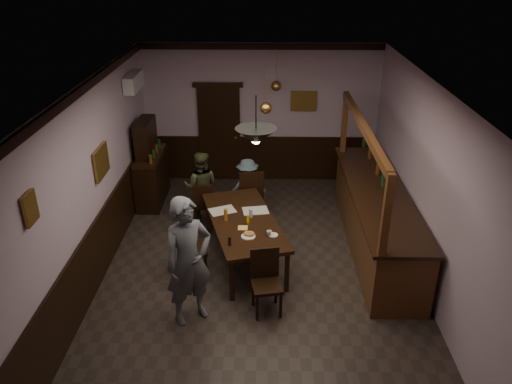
{
  "coord_description": "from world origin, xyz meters",
  "views": [
    {
      "loc": [
        0.08,
        -6.34,
        4.68
      ],
      "look_at": [
        -0.05,
        0.9,
        1.15
      ],
      "focal_mm": 35.0,
      "sensor_mm": 36.0,
      "label": 1
    }
  ],
  "objects_px": {
    "dining_table": "(243,223)",
    "chair_side": "(188,245)",
    "person_seated_left": "(201,187)",
    "coffee_cup": "(269,233)",
    "sideboard": "(151,169)",
    "chair_far_left": "(203,203)",
    "chair_near": "(266,278)",
    "person_standing": "(189,261)",
    "bar_counter": "(376,217)",
    "person_seated_right": "(248,187)",
    "pendant_brass_mid": "(266,108)",
    "pendant_brass_far": "(276,86)",
    "chair_far_right": "(251,193)",
    "pendant_iron": "(256,136)",
    "soda_can": "(248,220)"
  },
  "relations": [
    {
      "from": "chair_side",
      "to": "person_standing",
      "type": "height_order",
      "value": "person_standing"
    },
    {
      "from": "chair_side",
      "to": "pendant_brass_mid",
      "type": "bearing_deg",
      "value": -47.31
    },
    {
      "from": "chair_far_right",
      "to": "chair_near",
      "type": "bearing_deg",
      "value": 86.54
    },
    {
      "from": "chair_side",
      "to": "pendant_brass_far",
      "type": "xyz_separation_m",
      "value": [
        1.39,
        2.98,
        1.77
      ]
    },
    {
      "from": "chair_far_left",
      "to": "pendant_iron",
      "type": "xyz_separation_m",
      "value": [
        1.01,
        -1.88,
        1.97
      ]
    },
    {
      "from": "chair_far_left",
      "to": "person_seated_left",
      "type": "relative_size",
      "value": 0.64
    },
    {
      "from": "coffee_cup",
      "to": "pendant_iron",
      "type": "bearing_deg",
      "value": -141.88
    },
    {
      "from": "chair_far_left",
      "to": "chair_near",
      "type": "distance_m",
      "value": 2.64
    },
    {
      "from": "chair_side",
      "to": "person_standing",
      "type": "bearing_deg",
      "value": -179.37
    },
    {
      "from": "dining_table",
      "to": "bar_counter",
      "type": "height_order",
      "value": "bar_counter"
    },
    {
      "from": "bar_counter",
      "to": "person_seated_right",
      "type": "bearing_deg",
      "value": 152.64
    },
    {
      "from": "person_standing",
      "to": "sideboard",
      "type": "distance_m",
      "value": 3.87
    },
    {
      "from": "chair_far_right",
      "to": "person_standing",
      "type": "distance_m",
      "value": 2.95
    },
    {
      "from": "chair_far_right",
      "to": "chair_far_left",
      "type": "bearing_deg",
      "value": 5.18
    },
    {
      "from": "dining_table",
      "to": "chair_side",
      "type": "height_order",
      "value": "chair_side"
    },
    {
      "from": "chair_far_right",
      "to": "chair_near",
      "type": "relative_size",
      "value": 1.1
    },
    {
      "from": "chair_side",
      "to": "person_seated_right",
      "type": "xyz_separation_m",
      "value": [
        0.85,
        2.05,
        0.04
      ]
    },
    {
      "from": "dining_table",
      "to": "bar_counter",
      "type": "distance_m",
      "value": 2.29
    },
    {
      "from": "chair_far_right",
      "to": "person_seated_right",
      "type": "height_order",
      "value": "person_seated_right"
    },
    {
      "from": "pendant_iron",
      "to": "pendant_brass_far",
      "type": "bearing_deg",
      "value": 84.26
    },
    {
      "from": "person_seated_left",
      "to": "coffee_cup",
      "type": "relative_size",
      "value": 17.15
    },
    {
      "from": "chair_near",
      "to": "person_seated_right",
      "type": "height_order",
      "value": "person_seated_right"
    },
    {
      "from": "chair_far_left",
      "to": "chair_side",
      "type": "bearing_deg",
      "value": 78.37
    },
    {
      "from": "person_seated_left",
      "to": "pendant_brass_far",
      "type": "height_order",
      "value": "pendant_brass_far"
    },
    {
      "from": "pendant_brass_mid",
      "to": "pendant_brass_far",
      "type": "height_order",
      "value": "same"
    },
    {
      "from": "bar_counter",
      "to": "person_seated_left",
      "type": "bearing_deg",
      "value": 163.63
    },
    {
      "from": "bar_counter",
      "to": "pendant_brass_mid",
      "type": "bearing_deg",
      "value": 162.51
    },
    {
      "from": "person_seated_right",
      "to": "pendant_brass_far",
      "type": "xyz_separation_m",
      "value": [
        0.54,
        0.93,
        1.73
      ]
    },
    {
      "from": "coffee_cup",
      "to": "bar_counter",
      "type": "xyz_separation_m",
      "value": [
        1.83,
        0.96,
        -0.23
      ]
    },
    {
      "from": "coffee_cup",
      "to": "chair_side",
      "type": "bearing_deg",
      "value": 161.25
    },
    {
      "from": "person_standing",
      "to": "coffee_cup",
      "type": "xyz_separation_m",
      "value": [
        1.08,
        0.99,
        -0.13
      ]
    },
    {
      "from": "chair_far_right",
      "to": "person_seated_right",
      "type": "relative_size",
      "value": 0.92
    },
    {
      "from": "chair_near",
      "to": "person_seated_right",
      "type": "relative_size",
      "value": 0.83
    },
    {
      "from": "chair_far_left",
      "to": "chair_near",
      "type": "bearing_deg",
      "value": 106.32
    },
    {
      "from": "sideboard",
      "to": "pendant_brass_mid",
      "type": "xyz_separation_m",
      "value": [
        2.31,
        -1.1,
        1.61
      ]
    },
    {
      "from": "chair_far_right",
      "to": "chair_near",
      "type": "xyz_separation_m",
      "value": [
        0.28,
        -2.61,
        -0.05
      ]
    },
    {
      "from": "coffee_cup",
      "to": "sideboard",
      "type": "relative_size",
      "value": 0.05
    },
    {
      "from": "person_seated_left",
      "to": "sideboard",
      "type": "xyz_separation_m",
      "value": [
        -1.11,
        0.78,
        0.0
      ]
    },
    {
      "from": "soda_can",
      "to": "person_seated_right",
      "type": "bearing_deg",
      "value": 92.43
    },
    {
      "from": "chair_near",
      "to": "pendant_brass_mid",
      "type": "xyz_separation_m",
      "value": [
        -0.02,
        2.33,
        1.78
      ]
    },
    {
      "from": "pendant_iron",
      "to": "pendant_brass_mid",
      "type": "xyz_separation_m",
      "value": [
        0.13,
        1.83,
        -0.15
      ]
    },
    {
      "from": "person_seated_right",
      "to": "pendant_brass_far",
      "type": "height_order",
      "value": "pendant_brass_far"
    },
    {
      "from": "soda_can",
      "to": "pendant_iron",
      "type": "height_order",
      "value": "pendant_iron"
    },
    {
      "from": "chair_side",
      "to": "sideboard",
      "type": "distance_m",
      "value": 2.82
    },
    {
      "from": "person_seated_left",
      "to": "pendant_brass_mid",
      "type": "relative_size",
      "value": 1.69
    },
    {
      "from": "person_seated_right",
      "to": "pendant_brass_mid",
      "type": "height_order",
      "value": "pendant_brass_mid"
    },
    {
      "from": "pendant_brass_far",
      "to": "soda_can",
      "type": "bearing_deg",
      "value": -99.87
    },
    {
      "from": "chair_far_left",
      "to": "soda_can",
      "type": "height_order",
      "value": "chair_far_left"
    },
    {
      "from": "sideboard",
      "to": "pendant_brass_far",
      "type": "height_order",
      "value": "pendant_brass_far"
    },
    {
      "from": "person_standing",
      "to": "person_seated_left",
      "type": "height_order",
      "value": "person_standing"
    }
  ]
}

